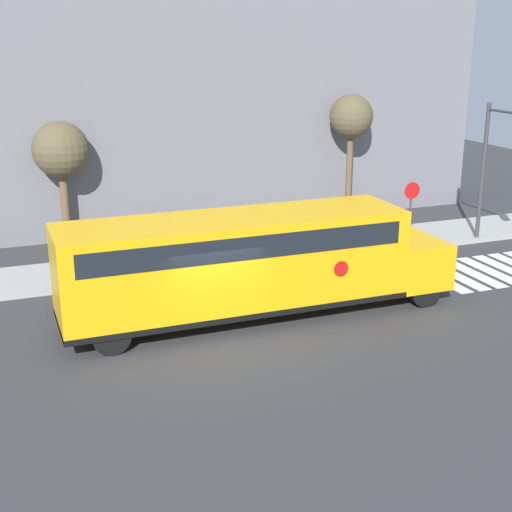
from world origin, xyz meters
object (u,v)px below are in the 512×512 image
(stop_sign, at_px, (411,205))
(traffic_light, at_px, (505,155))
(tree_near_sidewalk, at_px, (61,152))
(school_bus, at_px, (247,260))
(tree_far_sidewalk, at_px, (351,119))

(stop_sign, bearing_deg, traffic_light, -24.36)
(stop_sign, height_order, tree_near_sidewalk, tree_near_sidewalk)
(school_bus, bearing_deg, traffic_light, 15.39)
(traffic_light, xyz_separation_m, tree_near_sidewalk, (-15.34, 6.14, 0.09))
(traffic_light, height_order, tree_far_sidewalk, tree_far_sidewalk)
(school_bus, height_order, tree_near_sidewalk, tree_near_sidewalk)
(tree_near_sidewalk, bearing_deg, traffic_light, -21.81)
(school_bus, bearing_deg, tree_near_sidewalk, 113.35)
(tree_far_sidewalk, bearing_deg, traffic_light, -61.15)
(school_bus, distance_m, tree_far_sidewalk, 12.42)
(school_bus, relative_size, tree_far_sidewalk, 2.11)
(school_bus, xyz_separation_m, tree_near_sidewalk, (-4.00, 9.26, 1.94))
(school_bus, relative_size, traffic_light, 2.13)
(stop_sign, distance_m, traffic_light, 3.84)
(tree_far_sidewalk, bearing_deg, school_bus, -131.77)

